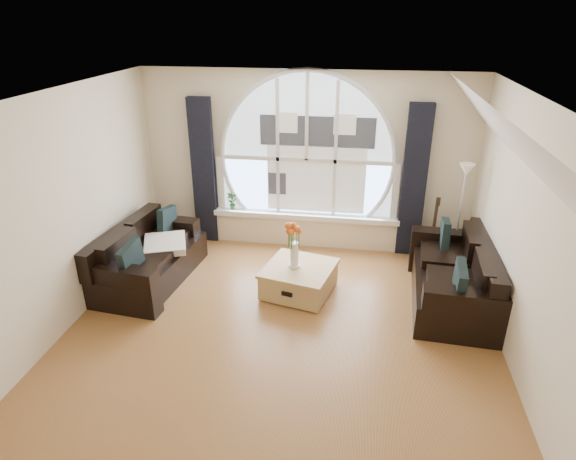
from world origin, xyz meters
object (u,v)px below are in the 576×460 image
at_px(coffee_chest, 299,278).
at_px(vase_flowers, 295,240).
at_px(potted_plant, 232,200).
at_px(floor_lamp, 459,219).
at_px(sofa_left, 149,254).
at_px(guitar, 433,229).
at_px(sofa_right, 453,274).

bearing_deg(coffee_chest, vase_flowers, -166.17).
bearing_deg(potted_plant, floor_lamp, -8.30).
relative_size(sofa_left, vase_flowers, 2.56).
height_order(coffee_chest, guitar, guitar).
relative_size(sofa_left, sofa_right, 0.96).
height_order(floor_lamp, potted_plant, floor_lamp).
bearing_deg(sofa_left, guitar, 23.06).
distance_m(sofa_left, floor_lamp, 4.31).
distance_m(sofa_right, coffee_chest, 1.97).
height_order(sofa_right, floor_lamp, floor_lamp).
height_order(vase_flowers, guitar, vase_flowers).
height_order(sofa_left, floor_lamp, floor_lamp).
bearing_deg(potted_plant, guitar, -4.69).
xyz_separation_m(vase_flowers, guitar, (1.89, 1.18, -0.24)).
bearing_deg(vase_flowers, floor_lamp, 23.44).
height_order(sofa_left, guitar, guitar).
bearing_deg(guitar, coffee_chest, -134.84).
xyz_separation_m(coffee_chest, floor_lamp, (2.11, 0.94, 0.59)).
bearing_deg(guitar, sofa_left, -151.09).
xyz_separation_m(sofa_left, potted_plant, (0.80, 1.42, 0.30)).
bearing_deg(sofa_left, sofa_right, 7.25).
height_order(sofa_left, vase_flowers, vase_flowers).
bearing_deg(potted_plant, vase_flowers, -49.86).
height_order(coffee_chest, floor_lamp, floor_lamp).
xyz_separation_m(coffee_chest, guitar, (1.82, 1.18, 0.32)).
relative_size(sofa_right, coffee_chest, 2.14).
height_order(vase_flowers, floor_lamp, floor_lamp).
bearing_deg(floor_lamp, sofa_right, -100.04).
relative_size(sofa_left, coffee_chest, 2.07).
relative_size(vase_flowers, potted_plant, 2.41).
height_order(sofa_right, vase_flowers, vase_flowers).
relative_size(sofa_left, floor_lamp, 1.12).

